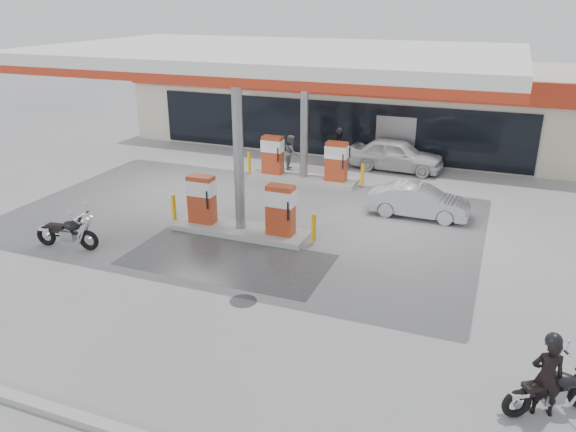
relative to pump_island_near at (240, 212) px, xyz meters
name	(u,v)px	position (x,y,z in m)	size (l,w,h in m)	color
ground	(211,257)	(0.00, -2.00, -0.71)	(90.00, 90.00, 0.00)	gray
wet_patch	(227,260)	(0.50, -2.00, -0.71)	(6.00, 3.00, 0.00)	#4C4C4F
drain_cover	(243,301)	(2.00, -4.00, -0.71)	(0.70, 0.70, 0.01)	#38383A
kerb	(30,403)	(0.00, -9.00, -0.64)	(28.00, 0.25, 0.15)	gray
store_building	(355,102)	(0.01, 13.94, 1.30)	(22.00, 8.22, 4.00)	beige
canopy	(275,57)	(0.00, 3.00, 4.56)	(16.00, 10.02, 5.51)	silver
pump_island_near	(240,212)	(0.00, 0.00, 0.00)	(5.14, 1.30, 1.78)	#9E9E99
pump_island_far	(304,164)	(0.00, 6.00, 0.00)	(5.14, 1.30, 1.78)	#9E9E99
main_motorcycle	(553,392)	(9.03, -5.59, -0.27)	(1.70, 1.16, 0.99)	black
biker_main	(547,377)	(8.87, -5.70, 0.09)	(0.59, 0.38, 1.61)	black
parked_motorcycle	(68,233)	(-4.37, -2.99, -0.23)	(2.11, 0.81, 1.08)	black
sedan_white	(396,155)	(3.27, 8.98, -0.01)	(1.65, 4.09, 1.39)	silver
attendant	(291,152)	(-1.11, 7.42, 0.06)	(0.75, 0.58, 1.54)	slate
hatchback_silver	(419,201)	(5.13, 3.60, -0.15)	(1.20, 3.43, 1.13)	#B3B7BB
parked_car_left	(192,124)	(-8.83, 11.90, -0.13)	(1.62, 3.99, 1.16)	black
parked_car_right	(559,158)	(10.00, 11.62, -0.16)	(1.83, 3.97, 1.10)	#511120
biker_walking	(339,149)	(0.79, 8.44, 0.14)	(1.00, 0.42, 1.71)	black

